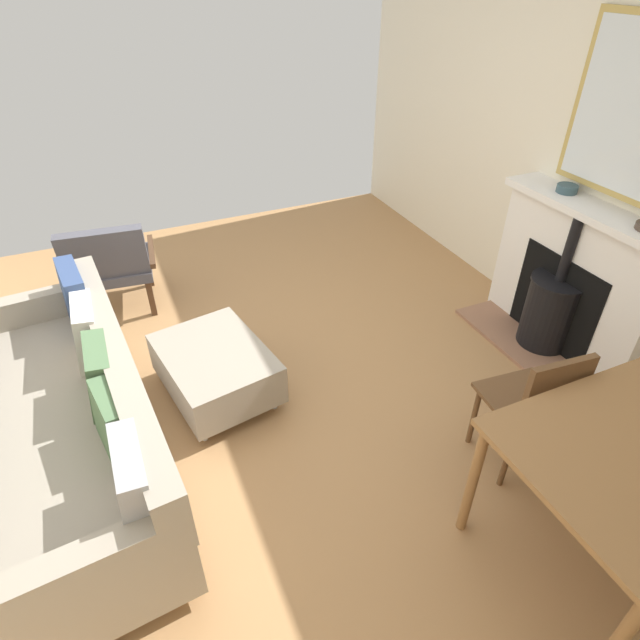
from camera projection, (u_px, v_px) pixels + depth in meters
The scene contains 8 objects.
ground_plane at pixel (252, 391), 3.44m from camera, with size 4.91×5.50×0.01m, color #A87A4C.
wall_left at pixel (588, 131), 3.43m from camera, with size 0.12×5.50×2.84m, color silver.
fireplace at pixel (568, 287), 3.61m from camera, with size 0.60×1.34×1.06m.
mantel_bowl_near at pixel (567, 188), 3.47m from camera, with size 0.14×0.14×0.05m.
sofa at pixel (76, 423), 2.72m from camera, with size 0.99×2.14×0.85m.
ottoman at pixel (216, 368), 3.29m from camera, with size 0.73×0.89×0.36m.
armchair_accent at pixel (109, 263), 3.96m from camera, with size 0.73×0.66×0.80m.
dining_chair_near_fireplace at pixel (536, 402), 2.65m from camera, with size 0.44×0.44×0.84m.
Camera 1 is at (0.60, 2.50, 2.38)m, focal length 28.92 mm.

